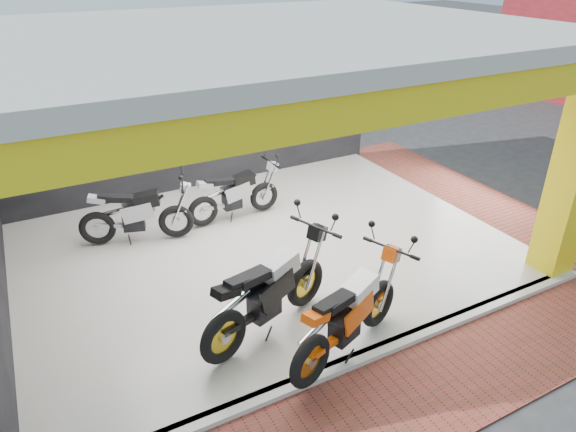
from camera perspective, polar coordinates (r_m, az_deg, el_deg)
name	(u,v)px	position (r m, az deg, el deg)	size (l,w,h in m)	color
ground	(327,314)	(7.51, 4.33, -10.81)	(80.00, 80.00, 0.00)	#2D2D30
showroom_floor	(266,248)	(8.93, -2.49, -3.58)	(8.00, 6.00, 0.10)	silver
showroom_ceiling	(261,33)	(7.73, -3.05, 19.63)	(8.40, 6.40, 0.20)	beige
back_wall	(198,109)	(10.94, -9.95, 11.64)	(8.20, 0.20, 3.50)	black
corner_column	(574,172)	(8.66, 29.21, 4.33)	(0.50, 0.50, 3.50)	yellow
header_beam_front	(392,103)	(5.28, 11.49, 12.23)	(8.40, 0.30, 0.40)	yellow
header_beam_right	(465,36)	(10.13, 19.05, 18.39)	(0.30, 6.40, 0.40)	yellow
floor_kerb	(369,355)	(6.85, 9.03, -15.03)	(8.00, 0.20, 0.10)	silver
paver_front	(409,399)	(6.46, 13.32, -19.18)	(9.00, 1.40, 0.03)	brown
paver_right	(468,195)	(11.60, 19.38, 2.23)	(1.40, 7.00, 0.03)	brown
moto_hero	(380,283)	(6.85, 10.19, -7.38)	(2.23, 0.82, 1.36)	#F24F0A
moto_row_a	(305,262)	(7.10, 1.95, -5.15)	(2.36, 0.87, 1.44)	black
moto_row_b	(264,183)	(9.83, -2.72, 3.68)	(1.95, 0.72, 1.19)	#A0A4A8
moto_row_d	(175,206)	(9.06, -12.49, 1.08)	(2.04, 0.76, 1.25)	#B1B4B9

